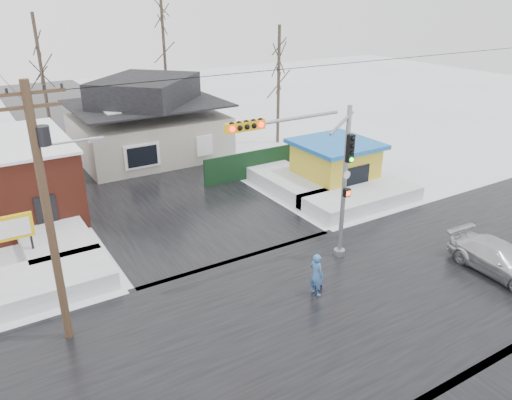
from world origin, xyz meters
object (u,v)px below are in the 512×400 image
traffic_signal (317,169)px  car (500,260)px  kiosk (335,164)px  marquee_sign (6,231)px  utility_pole (48,204)px  pedestrian (316,275)px

traffic_signal → car: traffic_signal is taller
kiosk → marquee_sign: bearing=-178.4°
kiosk → utility_pole: bearing=-159.6°
marquee_sign → car: (17.83, -11.31, -1.25)m
car → traffic_signal: bearing=145.7°
pedestrian → kiosk: bearing=-52.3°
marquee_sign → car: 21.15m
utility_pole → car: 18.13m
car → utility_pole: bearing=164.9°
marquee_sign → pedestrian: 13.20m
marquee_sign → car: marquee_sign is taller
utility_pole → traffic_signal: bearing=-2.9°
utility_pole → car: bearing=-17.6°
traffic_signal → utility_pole: utility_pole is taller
kiosk → car: 11.86m
kiosk → pedestrian: size_ratio=2.54×
traffic_signal → kiosk: size_ratio=1.52×
utility_pole → car: (16.76, -5.32, -4.45)m
pedestrian → car: size_ratio=0.39×
traffic_signal → car: (6.39, -4.78, -3.87)m
car → marquee_sign: bearing=150.1°
utility_pole → pedestrian: (9.01, -2.47, -4.21)m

